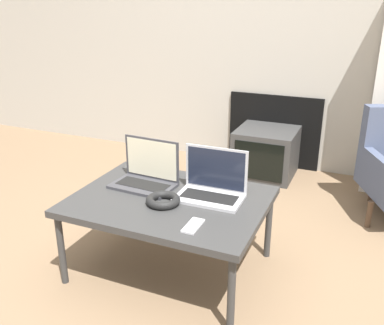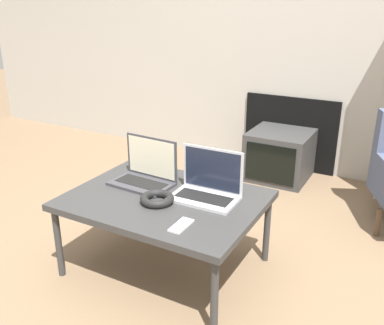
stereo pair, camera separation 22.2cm
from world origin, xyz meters
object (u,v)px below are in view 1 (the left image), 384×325
laptop_right (212,186)px  headphones (163,200)px  tv (266,152)px  phone (193,226)px  laptop_left (147,174)px

laptop_right → headphones: bearing=-138.6°
tv → headphones: bearing=-94.8°
headphones → phone: 0.28m
phone → headphones: bearing=146.6°
headphones → phone: headphones is taller
headphones → tv: headphones is taller
laptop_left → tv: 1.52m
headphones → laptop_left: bearing=136.7°
laptop_left → tv: size_ratio=0.73×
laptop_left → phone: laptop_left is taller
laptop_right → tv: laptop_right is taller
laptop_left → headphones: 0.27m
headphones → laptop_right: bearing=42.6°
phone → tv: phone is taller
laptop_right → phone: size_ratio=2.45×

